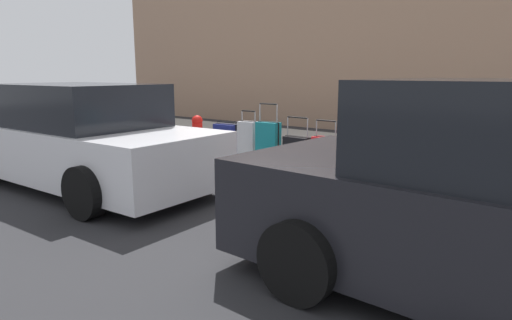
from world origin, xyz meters
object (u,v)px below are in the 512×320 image
object	(u,v)px
suitcase_olive_3	(393,165)
suitcase_maroon_4	(361,158)
suitcase_navy_2	(431,166)
suitcase_red_5	(325,156)
suitcase_navy_9	(226,141)
bollard_post	(172,129)
fire_hydrant	(197,134)
suitcase_silver_8	(249,141)
suitcase_silver_1	(473,175)
parked_car_white_1	(80,139)
suitcase_teal_7	(268,144)
suitcase_black_6	(297,153)

from	to	relation	value
suitcase_olive_3	suitcase_maroon_4	size ratio (longest dim) A/B	0.67
suitcase_navy_2	suitcase_red_5	size ratio (longest dim) A/B	1.13
suitcase_navy_2	suitcase_navy_9	size ratio (longest dim) A/B	1.41
suitcase_maroon_4	bollard_post	xyz separation A→B (m)	(3.99, 0.17, 0.14)
suitcase_navy_9	fire_hydrant	xyz separation A→B (m)	(0.74, 0.01, 0.08)
suitcase_red_5	suitcase_silver_8	size ratio (longest dim) A/B	0.94
bollard_post	suitcase_silver_1	bearing A→B (deg)	-178.10
suitcase_silver_1	suitcase_olive_3	distance (m)	1.03
suitcase_red_5	parked_car_white_1	world-z (taller)	parked_car_white_1
suitcase_teal_7	bollard_post	xyz separation A→B (m)	(2.34, 0.09, 0.09)
suitcase_silver_1	suitcase_black_6	xyz separation A→B (m)	(2.65, 0.04, -0.01)
suitcase_olive_3	fire_hydrant	distance (m)	3.94
suitcase_maroon_4	suitcase_black_6	bearing A→B (deg)	1.62
suitcase_navy_9	bollard_post	world-z (taller)	bollard_post
suitcase_black_6	suitcase_navy_9	size ratio (longest dim) A/B	1.27
bollard_post	parked_car_white_1	distance (m)	2.44
suitcase_silver_8	suitcase_navy_9	world-z (taller)	suitcase_silver_8
parked_car_white_1	suitcase_teal_7	bearing A→B (deg)	-124.63
suitcase_navy_2	fire_hydrant	distance (m)	4.44
suitcase_teal_7	fire_hydrant	size ratio (longest dim) A/B	1.42
suitcase_black_6	suitcase_olive_3	bearing A→B (deg)	179.04
suitcase_maroon_4	parked_car_white_1	xyz separation A→B (m)	(3.34, 2.52, 0.26)
suitcase_navy_9	suitcase_black_6	bearing A→B (deg)	179.09
fire_hydrant	suitcase_silver_8	bearing A→B (deg)	-179.13
suitcase_red_5	suitcase_navy_9	distance (m)	2.13
suitcase_black_6	suitcase_red_5	bearing A→B (deg)	174.52
suitcase_olive_3	suitcase_black_6	xyz separation A→B (m)	(1.62, -0.03, -0.01)
suitcase_navy_2	suitcase_maroon_4	size ratio (longest dim) A/B	1.04
suitcase_teal_7	suitcase_maroon_4	bearing A→B (deg)	-177.19
suitcase_maroon_4	fire_hydrant	world-z (taller)	suitcase_maroon_4
suitcase_olive_3	suitcase_red_5	distance (m)	1.07
suitcase_navy_2	suitcase_olive_3	distance (m)	0.51
suitcase_silver_1	suitcase_red_5	distance (m)	2.10
suitcase_maroon_4	suitcase_teal_7	xyz separation A→B (m)	(1.65, 0.08, 0.05)
suitcase_navy_2	suitcase_black_6	size ratio (longest dim) A/B	1.11
suitcase_silver_1	suitcase_black_6	world-z (taller)	suitcase_black_6
suitcase_navy_2	suitcase_navy_9	bearing A→B (deg)	0.07
suitcase_black_6	bollard_post	world-z (taller)	bollard_post
suitcase_olive_3	parked_car_white_1	bearing A→B (deg)	32.56
suitcase_black_6	fire_hydrant	world-z (taller)	suitcase_black_6
suitcase_olive_3	suitcase_teal_7	world-z (taller)	suitcase_teal_7
suitcase_maroon_4	suitcase_black_6	xyz separation A→B (m)	(1.10, 0.03, -0.05)
suitcase_olive_3	parked_car_white_1	distance (m)	4.58
suitcase_silver_1	suitcase_navy_9	distance (m)	4.23
suitcase_navy_2	suitcase_teal_7	xyz separation A→B (m)	(2.67, 0.08, 0.05)
suitcase_maroon_4	suitcase_olive_3	bearing A→B (deg)	173.58
suitcase_navy_2	parked_car_white_1	bearing A→B (deg)	30.04
suitcase_maroon_4	suitcase_red_5	size ratio (longest dim) A/B	1.08
suitcase_navy_9	fire_hydrant	size ratio (longest dim) A/B	0.91
suitcase_silver_1	suitcase_black_6	distance (m)	2.65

